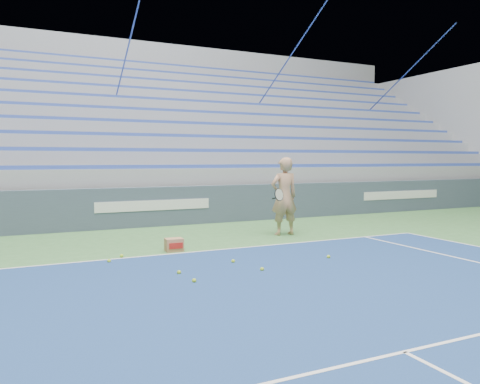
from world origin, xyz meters
TOP-DOWN VIEW (x-y plane):
  - sponsor_barrier at (0.00, 15.88)m, footprint 30.00×0.32m
  - bleachers at (0.00, 21.60)m, footprint 31.00×9.15m
  - tennis_player at (2.55, 13.03)m, footprint 0.97×0.87m
  - ball_box at (-0.52, 12.19)m, footprint 0.36×0.29m
  - tennis_ball_0 at (-1.61, 12.01)m, footprint 0.07×0.07m
  - tennis_ball_1 at (0.30, 9.92)m, footprint 0.07×0.07m
  - tennis_ball_2 at (-1.91, 11.65)m, footprint 0.07×0.07m
  - tennis_ball_3 at (-1.02, 10.29)m, footprint 0.07×0.07m
  - tennis_ball_4 at (-0.97, 9.70)m, footprint 0.07×0.07m
  - tennis_ball_5 at (1.91, 10.27)m, footprint 0.07×0.07m
  - tennis_ball_6 at (0.12, 10.68)m, footprint 0.07×0.07m

SIDE VIEW (x-z plane):
  - tennis_ball_0 at x=-1.61m, z-range 0.00..0.07m
  - tennis_ball_1 at x=0.30m, z-range 0.00..0.07m
  - tennis_ball_2 at x=-1.91m, z-range 0.00..0.07m
  - tennis_ball_3 at x=-1.02m, z-range 0.00..0.07m
  - tennis_ball_4 at x=-0.97m, z-range 0.00..0.07m
  - tennis_ball_5 at x=1.91m, z-range 0.00..0.07m
  - tennis_ball_6 at x=0.12m, z-range 0.00..0.07m
  - ball_box at x=-0.52m, z-range 0.00..0.26m
  - sponsor_barrier at x=0.00m, z-range 0.00..1.10m
  - tennis_player at x=2.55m, z-range 0.00..1.92m
  - bleachers at x=0.00m, z-range -1.29..6.01m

